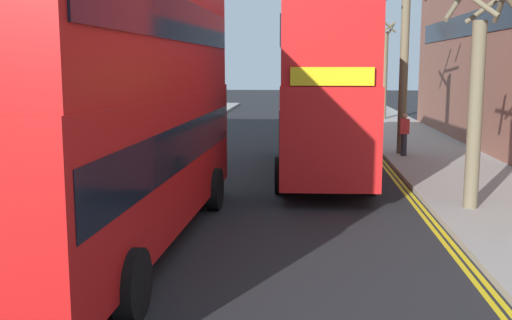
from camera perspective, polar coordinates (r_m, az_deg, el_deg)
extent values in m
cube|color=#9E9991|center=(17.37, 21.56, -3.36)|extent=(4.00, 80.00, 0.14)
cube|color=#9E9991|center=(18.37, -21.05, -2.69)|extent=(4.00, 80.00, 0.14)
cube|color=yellow|center=(14.97, 16.05, -5.23)|extent=(0.10, 56.00, 0.01)
cube|color=yellow|center=(14.94, 15.45, -5.23)|extent=(0.10, 56.00, 0.01)
cube|color=red|center=(12.04, -12.59, -0.01)|extent=(2.81, 10.87, 2.60)
cube|color=red|center=(11.93, -13.01, 12.18)|extent=(2.75, 10.65, 2.50)
cube|color=black|center=(12.00, -12.64, 1.40)|extent=(2.82, 10.44, 0.84)
cube|color=black|center=(11.94, -13.03, 12.66)|extent=(2.81, 10.22, 0.80)
cube|color=yellow|center=(17.09, -6.97, 7.90)|extent=(2.00, 0.12, 0.44)
cylinder|color=black|center=(15.77, -12.88, -2.47)|extent=(0.33, 1.05, 1.04)
cylinder|color=black|center=(15.15, -3.89, -2.73)|extent=(0.33, 1.05, 1.04)
cylinder|color=black|center=(8.87, -11.53, -11.32)|extent=(0.33, 1.05, 1.04)
cube|color=red|center=(20.22, 6.01, 3.65)|extent=(2.75, 10.85, 2.60)
cube|color=red|center=(20.16, 6.13, 10.89)|extent=(2.69, 10.64, 2.50)
cube|color=black|center=(20.20, 6.02, 4.49)|extent=(2.77, 10.42, 0.84)
cube|color=black|center=(20.16, 6.13, 11.17)|extent=(2.75, 10.21, 0.80)
cube|color=yellow|center=(14.77, 7.13, 7.76)|extent=(2.00, 0.11, 0.44)
cube|color=maroon|center=(20.24, 6.19, 14.56)|extent=(2.47, 9.77, 0.10)
cylinder|color=black|center=(17.19, 10.66, -1.48)|extent=(0.32, 1.05, 1.04)
cylinder|color=black|center=(17.04, 2.29, -1.42)|extent=(0.32, 1.05, 1.04)
cylinder|color=black|center=(23.77, 8.58, 1.40)|extent=(0.32, 1.05, 1.04)
cylinder|color=black|center=(23.66, 2.54, 1.46)|extent=(0.32, 1.05, 1.04)
cylinder|color=#2D2D38|center=(23.88, 13.65, 1.39)|extent=(0.22, 0.22, 0.85)
cube|color=red|center=(23.80, 13.71, 3.07)|extent=(0.34, 0.22, 0.56)
sphere|color=tan|center=(23.77, 13.75, 4.01)|extent=(0.20, 0.20, 0.20)
cylinder|color=#6B6047|center=(24.37, 13.61, 7.49)|extent=(0.33, 0.33, 5.89)
cylinder|color=#6B6047|center=(15.39, 19.78, 3.88)|extent=(0.34, 0.34, 4.44)
cylinder|color=#6B6047|center=(15.50, 21.84, 13.13)|extent=(0.17, 0.90, 0.68)
cylinder|color=#6B6047|center=(15.89, 20.85, 13.27)|extent=(0.95, 0.68, 0.79)
cylinder|color=#6B6047|center=(15.62, 18.21, 13.71)|extent=(0.80, 1.07, 0.91)
cylinder|color=#6B6047|center=(40.47, 11.88, 7.69)|extent=(0.41, 0.41, 5.50)
cylinder|color=#6B6047|center=(40.69, 12.56, 11.95)|extent=(0.33, 0.87, 0.66)
cylinder|color=#6B6047|center=(41.00, 12.23, 12.02)|extent=(0.98, 0.54, 0.77)
cylinder|color=#6B6047|center=(40.80, 11.39, 12.08)|extent=(0.75, 0.92, 0.80)
cylinder|color=#6B6047|center=(40.04, 11.52, 12.25)|extent=(1.04, 0.94, 0.95)
cylinder|color=#6B6047|center=(40.17, 12.40, 12.05)|extent=(0.90, 0.55, 0.72)
cube|color=black|center=(25.96, 20.82, 12.19)|extent=(0.04, 24.64, 1.00)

